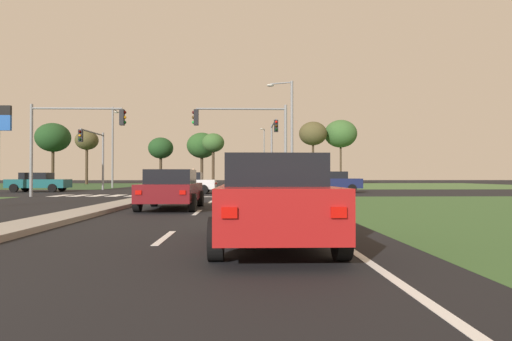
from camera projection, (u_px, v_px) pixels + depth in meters
The scene contains 41 objects.
ground_plane at pixel (176, 192), 32.68m from camera, with size 200.00×200.00×0.00m, color black.
grass_verge_far_left at pixel (9, 186), 56.46m from camera, with size 35.00×35.00×0.01m, color #2D4C28.
grass_verge_far_right at pixel (397, 185), 57.88m from camera, with size 35.00×35.00×0.01m, color #476B38.
median_island_near at pixel (83, 213), 13.69m from camera, with size 1.20×22.00×0.14m, color gray.
median_island_far at pixel (206, 185), 57.67m from camera, with size 1.20×36.00×0.14m, color gray.
lane_dash_near at pixel (165, 238), 8.63m from camera, with size 0.14×2.00×0.01m, color silver.
lane_dash_second at pixel (197, 212), 14.63m from camera, with size 0.14×2.00×0.01m, color silver.
lane_dash_third at pixel (211, 202), 20.63m from camera, with size 0.14×2.00×0.01m, color silver.
lane_dash_fourth at pixel (218, 196), 26.62m from camera, with size 0.14×2.00×0.01m, color silver.
edge_line_right at pixel (296, 212), 14.88m from camera, with size 0.14×24.00×0.01m, color silver.
stop_bar_near at pixel (222, 197), 25.79m from camera, with size 6.40×0.50×0.01m, color silver.
crosswalk_bar_near at pixel (61, 196), 27.30m from camera, with size 0.70×2.80×0.01m, color silver.
crosswalk_bar_second at pixel (80, 196), 27.34m from camera, with size 0.70×2.80×0.01m, color silver.
crosswalk_bar_third at pixel (98, 196), 27.37m from camera, with size 0.70×2.80×0.01m, color silver.
crosswalk_bar_fourth at pixel (117, 196), 27.40m from camera, with size 0.70×2.80×0.01m, color silver.
crosswalk_bar_fifth at pixel (135, 195), 27.43m from camera, with size 0.70×2.80×0.01m, color silver.
crosswalk_bar_sixth at pixel (153, 195), 27.46m from camera, with size 0.70×2.80×0.01m, color silver.
crosswalk_bar_seventh at pixel (172, 195), 27.50m from camera, with size 0.70×2.80×0.01m, color silver.
crosswalk_bar_eighth at pixel (190, 195), 27.53m from camera, with size 0.70×2.80×0.01m, color silver.
car_teal_near at pixel (38, 182), 33.97m from camera, with size 4.56×1.99×1.50m.
car_silver_second at pixel (191, 179), 61.54m from camera, with size 1.95×4.52×1.56m.
car_maroon_third at pixel (172, 189), 16.21m from camera, with size 2.09×4.37×1.47m.
car_navy_fourth at pixel (330, 182), 32.59m from camera, with size 4.61×2.07×1.57m.
car_red_fifth at pixel (273, 200), 7.72m from camera, with size 2.04×4.53×1.59m.
car_white_sixth at pixel (186, 183), 30.56m from camera, with size 4.26×2.09×1.49m.
car_grey_seventh at pixel (255, 186), 21.18m from camera, with size 2.00×4.22×1.49m.
traffic_signal_far_right at pixel (273, 142), 37.46m from camera, with size 0.32×5.80×5.94m.
traffic_signal_far_left at pixel (95, 148), 36.90m from camera, with size 0.32×5.74×5.14m.
traffic_signal_near_right at pixel (250, 132), 26.29m from camera, with size 5.75×0.32×5.55m.
traffic_signal_near_left at pixel (67, 132), 25.98m from camera, with size 5.71×0.32×5.53m.
street_lamp_second at pixel (290, 130), 32.12m from camera, with size 1.94×0.87×8.26m.
street_lamp_third at pixel (113, 142), 45.57m from camera, with size 0.65×2.53×8.45m.
street_lamp_fourth at pixel (264, 153), 75.70m from camera, with size 0.90×2.04×9.48m.
pedestrian_at_median at pixel (193, 175), 44.74m from camera, with size 0.34×0.34×1.89m.
treeline_near at pixel (53, 138), 70.34m from camera, with size 5.49×5.49×9.82m.
treeline_second at pixel (87, 141), 65.69m from camera, with size 3.41×3.41×8.10m.
treeline_third at pixel (161, 148), 67.73m from camera, with size 3.87×3.87×7.25m.
treeline_fourth at pixel (202, 146), 69.00m from camera, with size 4.76×4.76×8.13m.
treeline_fifth at pixel (213, 143), 65.65m from camera, with size 3.34×3.34×7.70m.
treeline_sixth at pixel (341, 134), 68.99m from camera, with size 5.15×5.15×10.14m.
treeline_seventh at pixel (313, 134), 67.21m from camera, with size 4.31×4.31×9.65m.
Camera 1 is at (5.07, -2.85, 1.23)m, focal length 30.55 mm.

